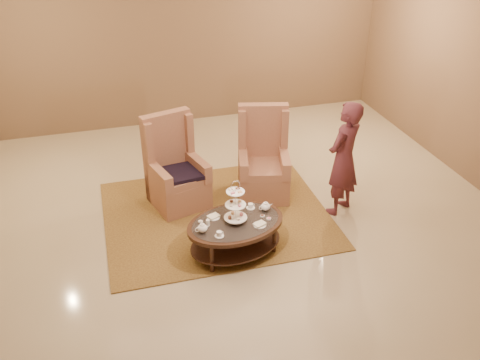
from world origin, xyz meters
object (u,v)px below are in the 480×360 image
object	(u,v)px
tea_table	(236,227)
armchair_left	(175,175)
armchair_right	(263,166)
person	(343,159)

from	to	relation	value
tea_table	armchair_left	bearing A→B (deg)	99.01
armchair_right	person	distance (m)	1.28
armchair_left	person	bearing A→B (deg)	-37.06
tea_table	person	distance (m)	1.87
armchair_left	person	distance (m)	2.45
tea_table	armchair_left	world-z (taller)	armchair_left
armchair_left	person	world-z (taller)	person
tea_table	armchair_right	world-z (taller)	armchair_right
tea_table	armchair_right	size ratio (longest dim) A/B	1.04
tea_table	person	bearing A→B (deg)	6.80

